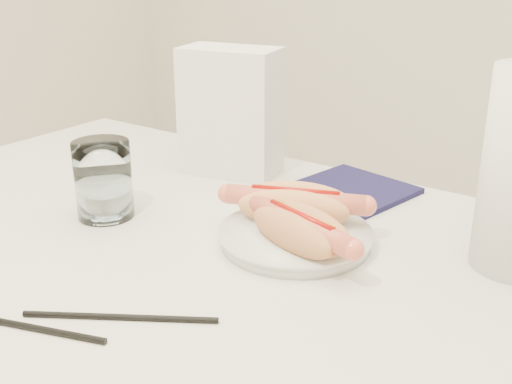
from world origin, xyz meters
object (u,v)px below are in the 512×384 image
Objects in this scene: table at (188,288)px; water_glass at (103,180)px; plate at (295,239)px; napkin_box at (231,112)px; hotdog_left at (295,205)px; hotdog_right at (301,230)px.

water_glass is at bearing 175.72° from table.
table is 0.16m from plate.
table is 0.35m from napkin_box.
table is 6.37× the size of hotdog_left.
water_glass is at bearing -153.85° from hotdog_right.
hotdog_left is at bearing 53.96° from table.
water_glass is (-0.30, -0.05, 0.02)m from hotdog_right.
plate is (0.11, 0.09, 0.07)m from table.
hotdog_left is 0.28m from water_glass.
table is at bearing -75.68° from napkin_box.
napkin_box is (-0.27, 0.21, 0.07)m from hotdog_right.
napkin_box is (-0.22, 0.15, 0.07)m from hotdog_left.
napkin_box is at bearing 143.47° from plate.
hotdog_left reaches higher than hotdog_right.
plate is at bearing -48.21° from napkin_box.
hotdog_left is at bearing -45.43° from napkin_box.
table is at bearing -140.24° from plate.
plate is at bearing 147.59° from hotdog_right.
table is 0.18m from hotdog_right.
water_glass is (-0.28, -0.08, 0.05)m from plate.
table is 10.54× the size of water_glass.
hotdog_right is at bearing -49.69° from napkin_box.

